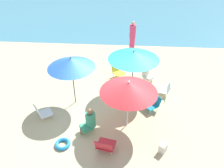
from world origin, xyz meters
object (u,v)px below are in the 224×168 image
(swim_ring, at_px, (63,144))
(person_b, at_px, (132,38))
(beach_chair_a, at_px, (105,146))
(beach_chair_d, at_px, (166,89))
(beach_chair_e, at_px, (42,112))
(person_c, at_px, (146,72))
(beach_chair_b, at_px, (118,71))
(umbrella_teal, at_px, (134,55))
(beach_bag, at_px, (163,147))
(umbrella_blue, at_px, (71,63))
(person_a, at_px, (89,121))
(umbrella_red, at_px, (129,87))
(beach_chair_c, at_px, (152,102))

(swim_ring, bearing_deg, person_b, 71.99)
(person_b, distance_m, swim_ring, 7.03)
(beach_chair_a, distance_m, beach_chair_d, 3.81)
(beach_chair_a, height_order, person_b, person_b)
(beach_chair_a, xyz_separation_m, beach_chair_e, (-2.38, 1.33, 0.00))
(person_c, bearing_deg, beach_chair_b, -152.36)
(umbrella_teal, relative_size, beach_bag, 6.56)
(beach_chair_e, bearing_deg, swim_ring, -85.33)
(umbrella_blue, distance_m, beach_chair_d, 3.97)
(beach_chair_b, bearing_deg, person_a, -50.06)
(beach_chair_d, distance_m, person_a, 3.59)
(swim_ring, bearing_deg, beach_chair_e, 131.26)
(umbrella_red, height_order, beach_chair_d, umbrella_red)
(umbrella_blue, height_order, person_b, umbrella_blue)
(umbrella_teal, height_order, person_c, umbrella_teal)
(beach_chair_a, xyz_separation_m, person_c, (1.43, 4.09, 0.17))
(person_a, bearing_deg, umbrella_red, 164.28)
(beach_bag, bearing_deg, beach_chair_d, 81.77)
(beach_chair_b, xyz_separation_m, person_b, (0.64, 2.45, 0.61))
(umbrella_teal, bearing_deg, umbrella_red, -94.76)
(person_a, xyz_separation_m, swim_ring, (-0.76, -0.69, -0.39))
(umbrella_blue, relative_size, umbrella_red, 1.09)
(person_a, xyz_separation_m, beach_bag, (2.35, -0.68, -0.29))
(umbrella_blue, height_order, swim_ring, umbrella_blue)
(person_a, bearing_deg, umbrella_blue, -93.29)
(person_a, bearing_deg, person_b, -135.15)
(beach_chair_d, distance_m, beach_chair_e, 4.90)
(beach_chair_b, height_order, swim_ring, beach_chair_b)
(umbrella_blue, height_order, beach_chair_c, umbrella_blue)
(beach_chair_d, xyz_separation_m, person_c, (-0.75, 0.96, 0.19))
(umbrella_teal, height_order, beach_chair_b, umbrella_teal)
(beach_chair_b, relative_size, person_b, 0.39)
(umbrella_blue, relative_size, person_a, 2.16)
(umbrella_teal, distance_m, person_b, 3.73)
(umbrella_blue, xyz_separation_m, beach_chair_b, (1.56, 2.02, -1.47))
(umbrella_red, bearing_deg, swim_ring, -152.34)
(umbrella_blue, relative_size, beach_chair_e, 2.80)
(beach_chair_d, bearing_deg, beach_chair_a, 63.76)
(umbrella_teal, distance_m, swim_ring, 4.05)
(person_b, xyz_separation_m, person_c, (0.63, -2.71, -0.44))
(beach_chair_d, height_order, beach_chair_e, beach_chair_e)
(beach_chair_c, height_order, beach_chair_d, beach_chair_c)
(umbrella_red, bearing_deg, umbrella_teal, 85.24)
(person_b, bearing_deg, umbrella_teal, -34.85)
(umbrella_red, relative_size, beach_chair_e, 2.58)
(beach_chair_e, height_order, person_a, person_a)
(beach_chair_d, relative_size, swim_ring, 1.21)
(umbrella_blue, xyz_separation_m, beach_chair_a, (1.40, -2.33, -1.47))
(swim_ring, bearing_deg, beach_chair_a, -7.00)
(beach_chair_d, bearing_deg, umbrella_teal, 7.21)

